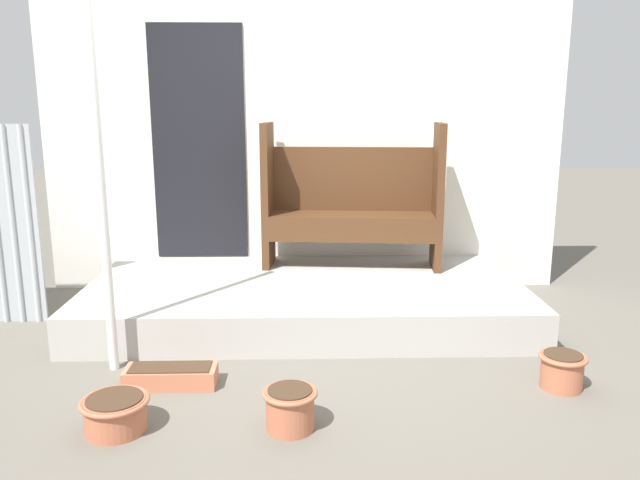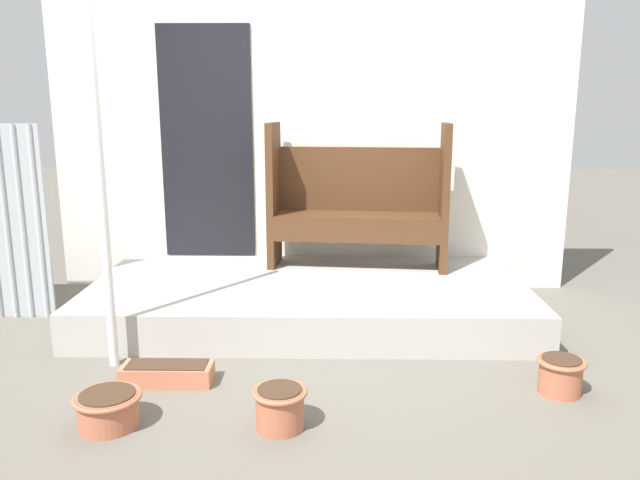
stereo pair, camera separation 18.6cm
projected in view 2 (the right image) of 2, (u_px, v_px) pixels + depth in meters
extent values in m
plane|color=#666056|center=(311.00, 359.00, 4.10)|extent=(24.00, 24.00, 0.00)
cube|color=#B2AFA8|center=(309.00, 299.00, 4.88)|extent=(3.33, 1.65, 0.29)
cube|color=white|center=(312.00, 143.00, 5.46)|extent=(4.53, 0.06, 2.60)
cube|color=black|center=(207.00, 143.00, 5.44)|extent=(0.80, 0.02, 2.00)
cylinder|color=silver|center=(6.00, 223.00, 4.74)|extent=(0.04, 0.04, 1.50)
cylinder|color=silver|center=(22.00, 224.00, 4.74)|extent=(0.04, 0.04, 1.50)
cylinder|color=silver|center=(38.00, 224.00, 4.73)|extent=(0.04, 0.04, 1.50)
cylinder|color=white|center=(100.00, 178.00, 3.75)|extent=(0.06, 0.06, 2.41)
cube|color=#4C2D19|center=(274.00, 195.00, 5.23)|extent=(0.10, 0.40, 1.20)
cube|color=#4C2D19|center=(444.00, 198.00, 5.08)|extent=(0.10, 0.40, 1.20)
cube|color=#4C2D19|center=(357.00, 216.00, 5.19)|extent=(1.38, 0.52, 0.04)
cube|color=#4C2D19|center=(356.00, 233.00, 5.04)|extent=(1.35, 0.15, 0.16)
cube|color=#4C2D19|center=(359.00, 179.00, 5.31)|extent=(1.35, 0.16, 0.54)
cylinder|color=#B76647|center=(108.00, 410.00, 3.24)|extent=(0.31, 0.31, 0.17)
torus|color=#B76647|center=(107.00, 397.00, 3.22)|extent=(0.35, 0.35, 0.02)
cylinder|color=#422D1E|center=(107.00, 394.00, 3.22)|extent=(0.28, 0.28, 0.01)
cylinder|color=#B76647|center=(280.00, 409.00, 3.21)|extent=(0.25, 0.25, 0.21)
torus|color=#B76647|center=(280.00, 392.00, 3.19)|extent=(0.29, 0.29, 0.02)
cylinder|color=#422D1E|center=(280.00, 389.00, 3.19)|extent=(0.23, 0.23, 0.01)
cylinder|color=#B76647|center=(560.00, 376.00, 3.60)|extent=(0.24, 0.24, 0.21)
torus|color=#B76647|center=(562.00, 362.00, 3.58)|extent=(0.28, 0.28, 0.02)
cylinder|color=#422D1E|center=(562.00, 359.00, 3.58)|extent=(0.22, 0.22, 0.01)
cube|color=#C67251|center=(167.00, 374.00, 3.74)|extent=(0.54, 0.20, 0.11)
cube|color=#422D1E|center=(167.00, 364.00, 3.73)|extent=(0.47, 0.17, 0.01)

